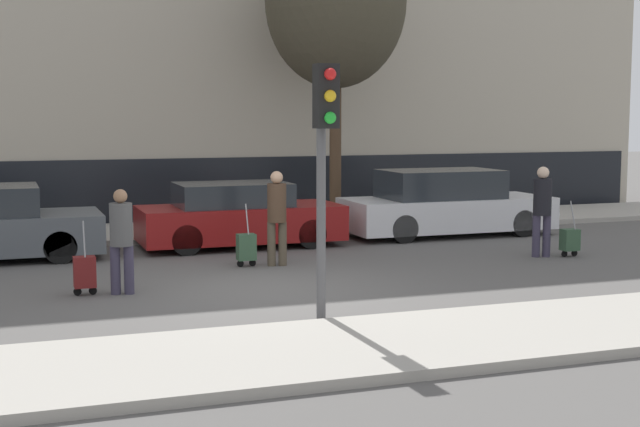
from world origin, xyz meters
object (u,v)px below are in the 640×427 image
at_px(traffic_light, 324,139).
at_px(bare_tree_near_crossing, 336,2).
at_px(trolley_right, 570,240).
at_px(pedestrian_right, 542,206).
at_px(pedestrian_left, 121,235).
at_px(trolley_left, 85,272).
at_px(trolley_center, 246,247).
at_px(parked_car_1, 239,216).
at_px(parked_car_2, 445,205).
at_px(pedestrian_center, 277,212).

xyz_separation_m(traffic_light, bare_tree_near_crossing, (3.69, 9.33, 2.93)).
bearing_deg(bare_tree_near_crossing, trolley_right, -65.64).
bearing_deg(traffic_light, pedestrian_right, 33.14).
bearing_deg(pedestrian_left, trolley_left, -179.94).
bearing_deg(trolley_center, pedestrian_right, -8.61).
relative_size(parked_car_1, trolley_right, 3.83).
relative_size(parked_car_2, pedestrian_center, 2.75).
height_order(trolley_left, pedestrian_right, pedestrian_right).
xyz_separation_m(pedestrian_center, trolley_right, (5.54, -0.91, -0.64)).
xyz_separation_m(pedestrian_center, trolley_center, (-0.54, 0.09, -0.61)).
xyz_separation_m(parked_car_2, pedestrian_right, (0.28, -3.36, 0.30)).
distance_m(parked_car_2, pedestrian_left, 8.76).
bearing_deg(pedestrian_left, parked_car_1, 67.10).
relative_size(pedestrian_left, pedestrian_right, 0.92).
distance_m(parked_car_1, pedestrian_center, 2.49).
xyz_separation_m(pedestrian_right, bare_tree_near_crossing, (-2.07, 5.57, 4.34)).
distance_m(trolley_left, trolley_right, 9.03).
relative_size(trolley_center, pedestrian_right, 0.66).
relative_size(trolley_center, trolley_right, 1.05).
bearing_deg(pedestrian_right, parked_car_2, -68.21).
bearing_deg(pedestrian_right, pedestrian_left, 23.28).
bearing_deg(trolley_left, pedestrian_center, 23.61).
bearing_deg(traffic_light, trolley_right, 29.80).
relative_size(pedestrian_left, pedestrian_center, 0.94).
height_order(pedestrian_right, trolley_right, pedestrian_right).
xyz_separation_m(trolley_left, bare_tree_near_crossing, (6.41, 6.34, 4.96)).
relative_size(parked_car_1, pedestrian_right, 2.38).
height_order(trolley_right, traffic_light, traffic_light).
bearing_deg(traffic_light, bare_tree_near_crossing, 68.42).
height_order(pedestrian_center, trolley_right, pedestrian_center).
height_order(parked_car_1, trolley_center, parked_car_1).
distance_m(trolley_center, bare_tree_near_crossing, 7.69).
distance_m(trolley_left, pedestrian_right, 8.54).
relative_size(parked_car_2, pedestrian_right, 2.72).
bearing_deg(parked_car_2, traffic_light, -127.58).
height_order(pedestrian_left, trolley_center, pedestrian_left).
bearing_deg(trolley_center, parked_car_1, 78.58).
bearing_deg(parked_car_2, trolley_center, -154.49).
distance_m(trolley_left, trolley_center, 3.34).
relative_size(pedestrian_right, trolley_right, 1.61).
bearing_deg(parked_car_1, pedestrian_center, -88.53).
relative_size(parked_car_1, trolley_center, 3.64).
bearing_deg(bare_tree_near_crossing, pedestrian_center, -121.39).
height_order(trolley_right, bare_tree_near_crossing, bare_tree_near_crossing).
height_order(pedestrian_right, traffic_light, traffic_light).
height_order(pedestrian_center, traffic_light, traffic_light).
bearing_deg(trolley_left, parked_car_1, 49.42).
height_order(parked_car_1, trolley_left, parked_car_1).
bearing_deg(trolley_right, pedestrian_center, 170.65).
distance_m(pedestrian_left, trolley_left, 0.77).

